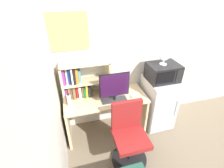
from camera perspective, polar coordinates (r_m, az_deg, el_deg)
The scene contains 13 objects.
wall_back at distance 3.11m, azimuth 20.52°, elevation 11.41°, with size 6.40×0.04×2.60m, color silver.
wall_left at distance 1.25m, azimuth -22.63°, elevation -22.55°, with size 0.04×4.40×2.60m, color silver.
desk at distance 2.75m, azimuth -2.19°, elevation -8.26°, with size 1.29×0.58×0.72m.
hutch_bookshelf at distance 2.57m, azimuth -11.31°, elevation 1.05°, with size 0.73×0.28×0.57m.
monitor at distance 2.42m, azimuth 0.89°, elevation -0.93°, with size 0.45×0.19×0.46m.
keyboard at distance 2.55m, azimuth 0.79°, elevation -5.46°, with size 0.38×0.13×0.02m, color #333338.
computer_mouse at distance 2.65m, azimuth 7.01°, elevation -4.13°, with size 0.06×0.09×0.03m, color silver.
water_bottle at distance 2.48m, azimuth -14.53°, elevation -5.39°, with size 0.06×0.06×0.21m.
mini_fridge at distance 3.06m, azimuth 15.42°, elevation -6.04°, with size 0.48×0.57×0.92m.
microwave at distance 2.75m, azimuth 17.12°, elevation 3.90°, with size 0.48×0.38×0.27m.
desk_fan at distance 2.63m, azimuth 17.67°, elevation 9.05°, with size 0.17×0.11×0.25m.
desk_chair at distance 2.46m, azimuth 5.85°, elevation -17.88°, with size 0.52×0.52×0.94m.
wall_corkboard at distance 2.41m, azimuth -17.53°, elevation 16.53°, with size 0.77×0.02×0.51m, color tan.
Camera 1 is at (-1.37, -2.35, 2.27)m, focal length 26.61 mm.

